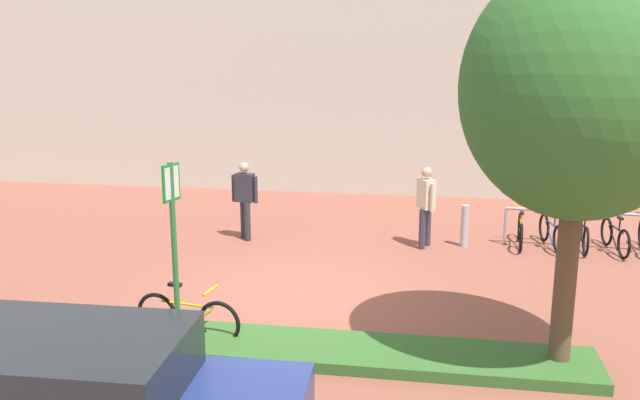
{
  "coord_description": "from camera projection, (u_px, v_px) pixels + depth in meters",
  "views": [
    {
      "loc": [
        2.16,
        -10.92,
        4.27
      ],
      "look_at": [
        0.14,
        1.46,
        1.33
      ],
      "focal_mm": 38.24,
      "sensor_mm": 36.0,
      "label": 1
    }
  ],
  "objects": [
    {
      "name": "ground_plane",
      "position": [
        299.0,
        293.0,
        11.8
      ],
      "size": [
        60.0,
        60.0,
        0.0
      ],
      "primitive_type": "plane",
      "color": "brown"
    },
    {
      "name": "building_facade",
      "position": [
        357.0,
        14.0,
        18.96
      ],
      "size": [
        28.0,
        1.2,
        10.0
      ],
      "primitive_type": "cube",
      "color": "beige",
      "rests_on": "ground"
    },
    {
      "name": "planter_strip",
      "position": [
        337.0,
        351.0,
        9.42
      ],
      "size": [
        7.0,
        1.1,
        0.16
      ],
      "primitive_type": "cube",
      "color": "#336028",
      "rests_on": "ground"
    },
    {
      "name": "tree_sidewalk",
      "position": [
        582.0,
        89.0,
        8.25
      ],
      "size": [
        2.96,
        2.96,
        5.34
      ],
      "color": "brown",
      "rests_on": "ground"
    },
    {
      "name": "parking_sign_post",
      "position": [
        173.0,
        229.0,
        9.4
      ],
      "size": [
        0.12,
        0.36,
        2.67
      ],
      "color": "#2D7238",
      "rests_on": "ground"
    },
    {
      "name": "bike_at_sign",
      "position": [
        188.0,
        317.0,
        9.91
      ],
      "size": [
        1.67,
        0.43,
        0.86
      ],
      "color": "black",
      "rests_on": "ground"
    },
    {
      "name": "bike_rack_cluster",
      "position": [
        583.0,
        233.0,
        14.24
      ],
      "size": [
        3.2,
        1.67,
        0.83
      ],
      "color": "#99999E",
      "rests_on": "ground"
    },
    {
      "name": "bollard_steel",
      "position": [
        465.0,
        226.0,
        14.42
      ],
      "size": [
        0.16,
        0.16,
        0.9
      ],
      "primitive_type": "cylinder",
      "color": "#ADADB2",
      "rests_on": "ground"
    },
    {
      "name": "person_shirt_white",
      "position": [
        426.0,
        202.0,
        14.25
      ],
      "size": [
        0.41,
        0.54,
        1.72
      ],
      "color": "#383342",
      "rests_on": "ground"
    },
    {
      "name": "person_suited_navy",
      "position": [
        245.0,
        195.0,
        14.84
      ],
      "size": [
        0.6,
        0.37,
        1.72
      ],
      "color": "#2D2D38",
      "rests_on": "ground"
    }
  ]
}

